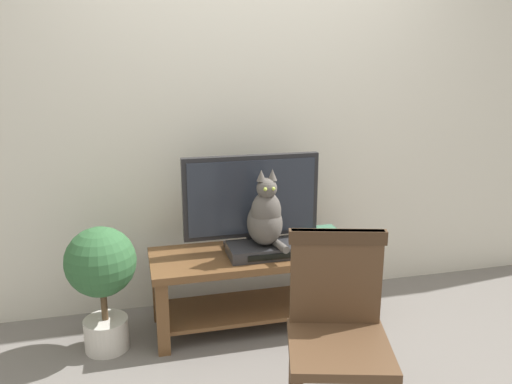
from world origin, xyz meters
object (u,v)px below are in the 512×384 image
media_box (265,250)px  cat (266,217)px  tv_stand (254,275)px  book_stack (319,236)px  wooden_chair (338,324)px  potted_plant (102,275)px  tv (251,200)px

media_box → cat: 0.21m
tv_stand → book_stack: bearing=6.3°
wooden_chair → potted_plant: bearing=135.9°
tv_stand → potted_plant: potted_plant is taller
tv → media_box: bearing=-66.5°
tv → potted_plant: bearing=-171.7°
tv_stand → cat: bearing=-52.7°
tv_stand → media_box: (0.05, -0.06, 0.18)m
potted_plant → tv_stand: bearing=4.3°
book_stack → wooden_chair: bearing=-106.9°
tv → wooden_chair: tv is taller
cat → wooden_chair: bearing=-86.8°
media_box → cat: (0.00, -0.01, 0.21)m
cat → book_stack: (0.38, 0.12, -0.20)m
cat → potted_plant: 0.98m
tv_stand → wooden_chair: (0.11, -1.04, 0.22)m
cat → wooden_chair: 0.98m
book_stack → potted_plant: potted_plant is taller
media_box → potted_plant: potted_plant is taller
media_box → wooden_chair: bearing=-86.8°
cat → potted_plant: bearing=179.8°
tv_stand → wooden_chair: wooden_chair is taller
wooden_chair → cat: bearing=93.2°
tv_stand → book_stack: 0.48m
cat → book_stack: cat is taller
tv → book_stack: 0.51m
tv → book_stack: size_ratio=3.44×
cat → book_stack: 0.45m
book_stack → tv_stand: bearing=-173.7°
tv_stand → wooden_chair: 1.06m
tv_stand → book_stack: size_ratio=5.19×
tv → tv_stand: bearing=-90.0°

